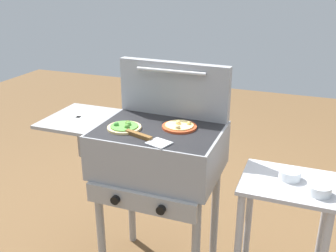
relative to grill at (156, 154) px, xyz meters
name	(u,v)px	position (x,y,z in m)	size (l,w,h in m)	color
grill	(156,154)	(0.00, 0.00, 0.00)	(0.96, 0.53, 0.90)	gray
grill_lid_open	(173,89)	(0.01, 0.22, 0.30)	(0.63, 0.09, 0.30)	gray
pizza_cheese	(179,126)	(0.11, 0.05, 0.15)	(0.18, 0.18, 0.03)	#C64723
pizza_veggie	(124,127)	(-0.15, -0.06, 0.15)	(0.17, 0.17, 0.04)	#E0C17F
spatula	(147,138)	(0.02, -0.15, 0.15)	(0.26, 0.14, 0.02)	#B7BABF
prep_table	(284,218)	(0.67, 0.00, -0.24)	(0.44, 0.36, 0.72)	#B2B2B7
topping_bowl_near	(290,175)	(0.67, 0.03, -0.01)	(0.10, 0.10, 0.04)	silver
topping_bowl_far	(319,190)	(0.81, -0.06, -0.01)	(0.10, 0.10, 0.04)	silver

